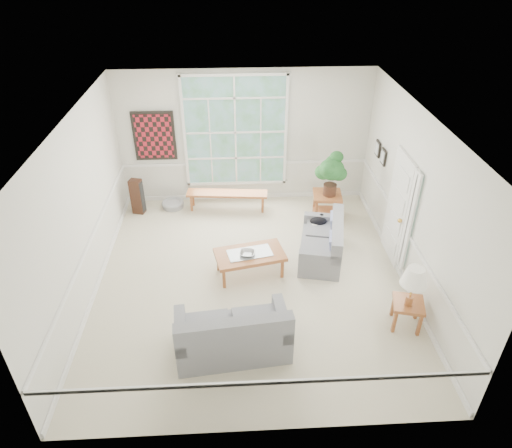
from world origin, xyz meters
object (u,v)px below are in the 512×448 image
at_px(loveseat_front, 232,328).
at_px(coffee_table, 250,263).
at_px(loveseat_right, 321,239).
at_px(end_table, 326,206).
at_px(side_table, 406,314).

distance_m(loveseat_front, coffee_table, 1.84).
xyz_separation_m(loveseat_right, loveseat_front, (-1.71, -2.25, 0.05)).
xyz_separation_m(loveseat_front, end_table, (2.08, 3.64, -0.15)).
height_order(loveseat_right, coffee_table, loveseat_right).
relative_size(loveseat_front, end_table, 2.78).
distance_m(loveseat_right, side_table, 2.16).
distance_m(end_table, side_table, 3.36).
relative_size(coffee_table, side_table, 2.58).
bearing_deg(loveseat_front, side_table, 1.20).
relative_size(loveseat_front, side_table, 3.47).
bearing_deg(coffee_table, side_table, -43.07).
xyz_separation_m(loveseat_right, end_table, (0.36, 1.40, -0.10)).
distance_m(coffee_table, side_table, 2.81).
relative_size(loveseat_front, coffee_table, 1.35).
bearing_deg(end_table, loveseat_front, -119.68).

